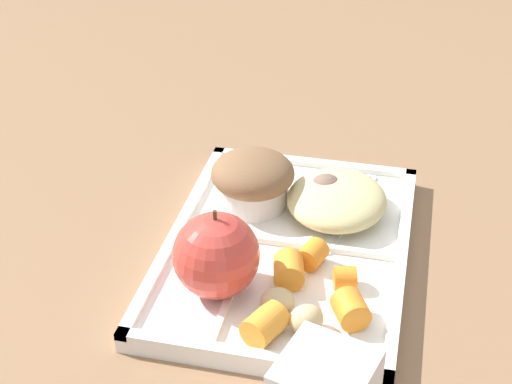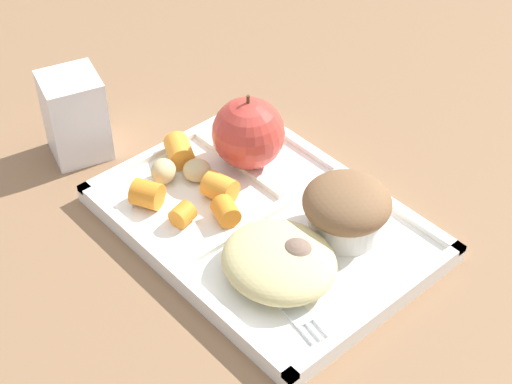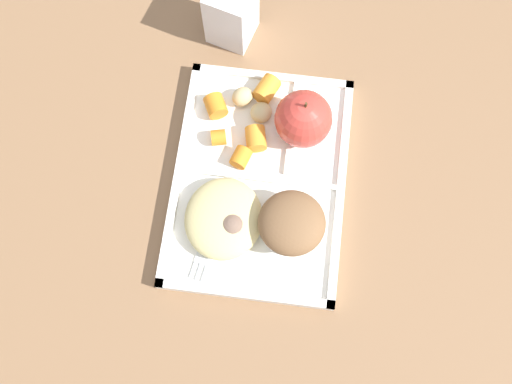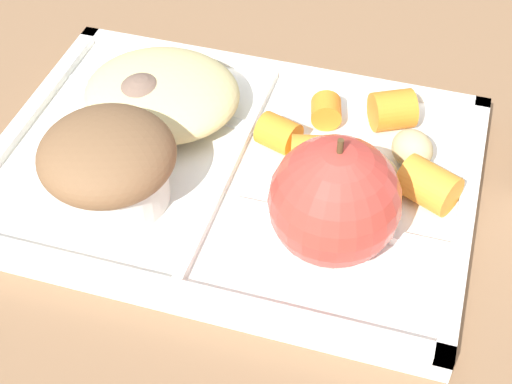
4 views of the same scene
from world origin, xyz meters
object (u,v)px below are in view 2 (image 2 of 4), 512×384
Objects in this scene: bran_muffin at (347,208)px; milk_carton at (75,116)px; green_apple at (248,133)px; plastic_fork at (277,290)px; lunch_tray at (263,224)px.

bran_muffin is 0.32m from milk_carton.
plastic_fork is at bearing -33.16° from green_apple.
green_apple reaches higher than plastic_fork.
milk_carton reaches higher than plastic_fork.
bran_muffin is (0.14, 0.00, -0.01)m from green_apple.
green_apple is at bearing -180.00° from bran_muffin.
milk_carton is (-0.23, -0.07, 0.04)m from lunch_tray.
plastic_fork is (0.16, -0.10, -0.04)m from green_apple.
milk_carton is at bearing -158.23° from bran_muffin.
green_apple is at bearing 146.84° from plastic_fork.
plastic_fork is (0.08, -0.05, 0.01)m from lunch_tray.
green_apple reaches higher than lunch_tray.
green_apple is 0.14m from bran_muffin.
bran_muffin is 0.88× the size of milk_carton.
milk_carton is (-0.15, -0.12, -0.00)m from green_apple.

